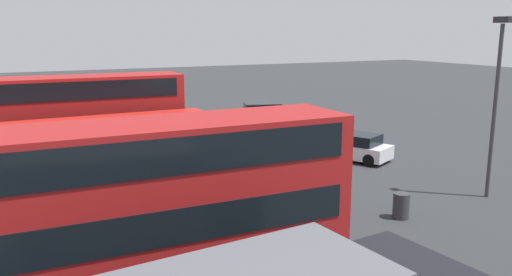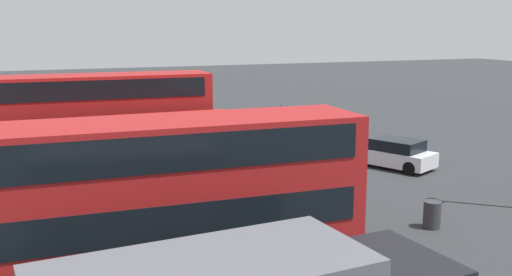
% 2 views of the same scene
% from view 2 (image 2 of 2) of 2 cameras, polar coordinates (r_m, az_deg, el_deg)
% --- Properties ---
extents(ground_plane, '(140.00, 140.00, 0.00)m').
position_cam_2_polar(ground_plane, '(30.49, 9.34, -2.39)').
color(ground_plane, '#2D3033').
extents(bus_double_decker_near_end, '(2.76, 10.23, 4.55)m').
position_cam_2_polar(bus_double_decker_near_end, '(15.72, -8.09, -5.87)').
color(bus_double_decker_near_end, '#A51919').
rests_on(bus_double_decker_near_end, ground).
extents(bus_single_deck_second, '(2.68, 11.17, 2.95)m').
position_cam_2_polar(bus_single_deck_second, '(19.49, -10.53, -5.14)').
color(bus_single_deck_second, '#A51919').
rests_on(bus_single_deck_second, ground).
extents(bus_single_deck_third, '(2.93, 11.77, 2.95)m').
position_cam_2_polar(bus_single_deck_third, '(22.74, -11.55, -2.85)').
color(bus_single_deck_third, '#B71411').
rests_on(bus_single_deck_third, ground).
extents(bus_single_deck_fourth, '(2.76, 10.16, 2.95)m').
position_cam_2_polar(bus_single_deck_fourth, '(26.17, -12.65, -1.10)').
color(bus_single_deck_fourth, red).
rests_on(bus_single_deck_fourth, ground).
extents(bus_double_decker_fifth, '(2.88, 10.24, 4.55)m').
position_cam_2_polar(bus_double_decker_fifth, '(29.73, -14.21, 1.88)').
color(bus_double_decker_fifth, '#A51919').
rests_on(bus_double_decker_fifth, ground).
extents(bus_single_deck_sixth, '(2.74, 10.12, 2.95)m').
position_cam_2_polar(bus_single_deck_sixth, '(33.50, -14.07, 1.45)').
color(bus_single_deck_sixth, '#B71411').
rests_on(bus_single_deck_sixth, ground).
extents(bus_single_deck_seventh, '(2.81, 11.10, 2.95)m').
position_cam_2_polar(bus_single_deck_seventh, '(37.03, -15.42, 2.27)').
color(bus_single_deck_seventh, '#B71411').
rests_on(bus_single_deck_seventh, ground).
extents(car_hatchback_silver, '(4.39, 3.37, 1.43)m').
position_cam_2_polar(car_hatchback_silver, '(29.84, 13.02, -1.45)').
color(car_hatchback_silver, silver).
rests_on(car_hatchback_silver, ground).
extents(car_small_green, '(3.03, 4.80, 1.43)m').
position_cam_2_polar(car_small_green, '(40.86, 4.60, 2.11)').
color(car_small_green, silver).
rests_on(car_small_green, ground).
extents(waste_bin_yellow, '(0.60, 0.60, 0.95)m').
position_cam_2_polar(waste_bin_yellow, '(21.52, 16.52, -7.06)').
color(waste_bin_yellow, '#333338').
rests_on(waste_bin_yellow, ground).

